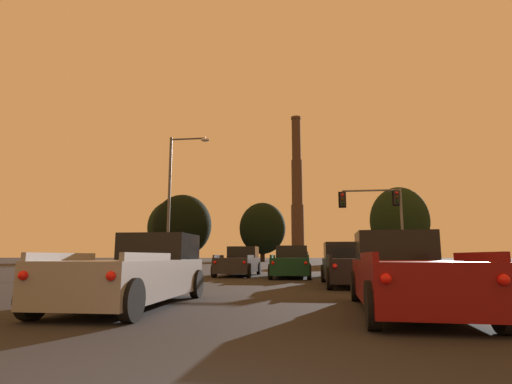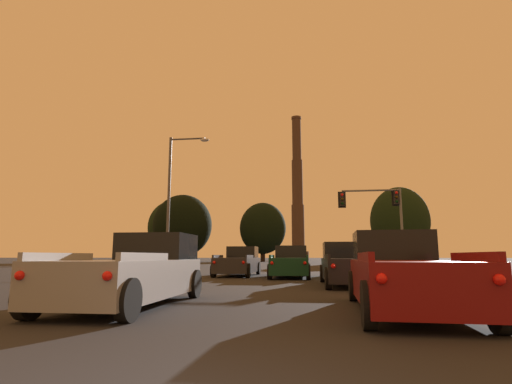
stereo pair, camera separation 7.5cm
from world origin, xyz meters
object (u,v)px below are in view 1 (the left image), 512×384
Objects in this scene: pickup_truck_left_lane_front at (239,262)px; street_lamp at (175,190)px; traffic_light_overhead_right at (381,209)px; pickup_truck_right_lane_third at (405,274)px; hatchback_right_lane_front at (345,265)px; pickup_truck_left_lane_third at (138,272)px; pickup_truck_right_lane_second at (349,266)px; pickup_truck_center_lane_front at (291,263)px; smokestack at (297,202)px.

pickup_truck_left_lane_front is 0.57× the size of street_lamp.
street_lamp reaches higher than traffic_light_overhead_right.
pickup_truck_right_lane_third is 21.72m from traffic_light_overhead_right.
pickup_truck_left_lane_front is at bearing -20.19° from street_lamp.
pickup_truck_left_lane_front is 11.86m from traffic_light_overhead_right.
pickup_truck_left_lane_third is (-6.21, -14.46, 0.14)m from hatchback_right_lane_front.
hatchback_right_lane_front is at bearing 85.49° from pickup_truck_right_lane_second.
hatchback_right_lane_front is at bearing 65.94° from pickup_truck_left_lane_third.
pickup_truck_center_lane_front is at bearing 105.41° from pickup_truck_right_lane_third.
pickup_truck_left_lane_front is at bearing -149.50° from traffic_light_overhead_right.
pickup_truck_right_lane_third is 1.01× the size of pickup_truck_right_lane_second.
pickup_truck_left_lane_front is 0.13× the size of smokestack.
pickup_truck_center_lane_front is (-3.24, 13.92, 0.00)m from pickup_truck_right_lane_third.
traffic_light_overhead_right is at bearing 47.69° from pickup_truck_center_lane_front.
pickup_truck_left_lane_third is 0.13× the size of smokestack.
pickup_truck_right_lane_second is at bearing 96.00° from pickup_truck_right_lane_third.
pickup_truck_center_lane_front is (-2.72, 5.94, 0.00)m from pickup_truck_right_lane_second.
traffic_light_overhead_right is (6.34, 7.23, 3.90)m from pickup_truck_center_lane_front.
pickup_truck_center_lane_front is at bearing -88.32° from smokestack.
hatchback_right_lane_front is at bearing 12.53° from pickup_truck_center_lane_front.
pickup_truck_right_lane_second is 9.61m from pickup_truck_left_lane_front.
pickup_truck_left_lane_third is at bearing -90.22° from smokestack.
pickup_truck_right_lane_third is (0.13, -14.67, 0.14)m from hatchback_right_lane_front.
pickup_truck_left_lane_front reaches higher than hatchback_right_lane_front.
hatchback_right_lane_front is 0.43× the size of street_lamp.
pickup_truck_left_lane_third is 6.35m from pickup_truck_right_lane_third.
street_lamp is at bearing 138.59° from pickup_truck_right_lane_second.
traffic_light_overhead_right is 0.64× the size of street_lamp.
pickup_truck_left_lane_third is 0.99× the size of pickup_truck_right_lane_third.
pickup_truck_right_lane_third is (6.34, -0.21, 0.00)m from pickup_truck_left_lane_third.
traffic_light_overhead_right is at bearing 65.05° from hatchback_right_lane_front.
pickup_truck_right_lane_second is at bearing 52.32° from pickup_truck_left_lane_third.
hatchback_right_lane_front is 0.10× the size of smokestack.
hatchback_right_lane_front is 6.70m from pickup_truck_right_lane_second.
pickup_truck_right_lane_second and pickup_truck_left_lane_front have the same top height.
street_lamp is 89.61m from smokestack.
traffic_light_overhead_right is (3.10, 21.14, 3.90)m from pickup_truck_right_lane_third.
pickup_truck_right_lane_second is (5.83, 7.77, 0.00)m from pickup_truck_left_lane_third.
street_lamp is (-14.64, -3.85, 1.11)m from traffic_light_overhead_right.
pickup_truck_right_lane_second is at bearing -91.72° from hatchback_right_lane_front.
smokestack reaches higher than street_lamp.
pickup_truck_left_lane_third is 23.30m from traffic_light_overhead_right.
traffic_light_overhead_right reaches higher than pickup_truck_center_lane_front.
pickup_truck_right_lane_second is 0.90× the size of traffic_light_overhead_right.
pickup_truck_center_lane_front is 10.26m from street_lamp.
traffic_light_overhead_right is at bearing 30.45° from pickup_truck_left_lane_front.
smokestack is (-5.81, 91.39, 16.09)m from hatchback_right_lane_front.
street_lamp reaches higher than pickup_truck_left_lane_front.
smokestack is at bearing 88.97° from pickup_truck_left_lane_third.
pickup_truck_center_lane_front is 93.55m from smokestack.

